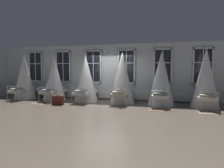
% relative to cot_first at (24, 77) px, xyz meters
% --- Properties ---
extents(ground, '(26.46, 26.46, 0.00)m').
position_rel_cot_first_xyz_m(ground, '(4.82, -0.18, -1.26)').
color(ground, brown).
extents(back_wall_with_windows, '(14.23, 0.10, 3.11)m').
position_rel_cot_first_xyz_m(back_wall_with_windows, '(4.82, 1.21, 0.29)').
color(back_wall_with_windows, silver).
rests_on(back_wall_with_windows, ground).
extents(window_bank, '(10.67, 0.10, 2.73)m').
position_rel_cot_first_xyz_m(window_bank, '(4.82, 1.09, -0.23)').
color(window_bank, black).
rests_on(window_bank, ground).
extents(cot_first, '(1.26, 1.90, 2.63)m').
position_rel_cot_first_xyz_m(cot_first, '(0.00, 0.00, 0.00)').
color(cot_first, '#9EA3A8').
rests_on(cot_first, ground).
extents(cot_second, '(1.26, 1.91, 2.52)m').
position_rel_cot_first_xyz_m(cot_second, '(1.92, 0.04, -0.05)').
color(cot_second, '#9EA3A8').
rests_on(cot_second, ground).
extents(cot_third, '(1.26, 1.90, 2.46)m').
position_rel_cot_first_xyz_m(cot_third, '(3.82, 0.04, -0.08)').
color(cot_third, '#9EA3A8').
rests_on(cot_third, ground).
extents(cot_fourth, '(1.26, 1.91, 2.63)m').
position_rel_cot_first_xyz_m(cot_fourth, '(5.80, 0.05, 0.00)').
color(cot_fourth, '#9EA3A8').
rests_on(cot_fourth, ground).
extents(cot_fifth, '(1.26, 1.89, 2.56)m').
position_rel_cot_first_xyz_m(cot_fifth, '(7.72, -0.01, -0.03)').
color(cot_fifth, '#9EA3A8').
rests_on(cot_fifth, ground).
extents(cot_sixth, '(1.26, 1.90, 2.69)m').
position_rel_cot_first_xyz_m(cot_sixth, '(9.66, 0.00, 0.03)').
color(cot_sixth, '#9EA3A8').
rests_on(cot_sixth, ground).
extents(rug_second, '(0.80, 0.56, 0.01)m').
position_rel_cot_first_xyz_m(rug_second, '(1.90, -1.28, -1.26)').
color(rug_second, brown).
rests_on(rug_second, ground).
extents(rug_fifth, '(0.82, 0.59, 0.01)m').
position_rel_cot_first_xyz_m(rug_fifth, '(7.73, -1.28, -1.26)').
color(rug_fifth, brown).
rests_on(rug_fifth, ground).
extents(rug_sixth, '(0.82, 0.58, 0.01)m').
position_rel_cot_first_xyz_m(rug_sixth, '(9.67, -1.28, -1.26)').
color(rug_sixth, '#8E7A5B').
rests_on(rug_sixth, ground).
extents(suitcase_dark, '(0.58, 0.27, 0.47)m').
position_rel_cot_first_xyz_m(suitcase_dark, '(2.91, -1.25, -1.04)').
color(suitcase_dark, '#5B231E').
rests_on(suitcase_dark, ground).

